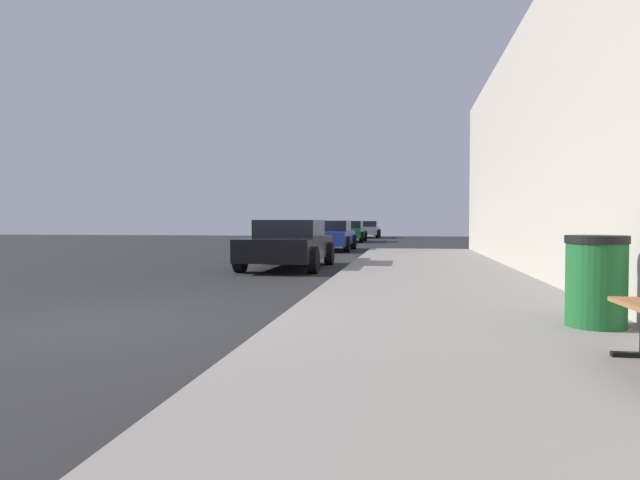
{
  "coord_description": "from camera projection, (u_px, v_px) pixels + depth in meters",
  "views": [
    {
      "loc": [
        3.43,
        -5.86,
        1.23
      ],
      "look_at": [
        2.17,
        1.96,
        0.96
      ],
      "focal_mm": 30.31,
      "sensor_mm": 36.0,
      "label": 1
    }
  ],
  "objects": [
    {
      "name": "car_green",
      "position": [
        348.0,
        231.0,
        32.78
      ],
      "size": [
        2.06,
        4.35,
        1.27
      ],
      "rotation": [
        0.0,
        0.0,
        3.14
      ],
      "color": "#196638",
      "rests_on": "ground_plane"
    },
    {
      "name": "sidewalk",
      "position": [
        461.0,
        330.0,
        5.73
      ],
      "size": [
        4.0,
        32.0,
        0.15
      ],
      "primitive_type": "cube",
      "color": "gray",
      "rests_on": "ground_plane"
    },
    {
      "name": "car_silver",
      "position": [
        367.0,
        229.0,
        40.94
      ],
      "size": [
        1.98,
        4.28,
        1.27
      ],
      "rotation": [
        0.0,
        0.0,
        3.14
      ],
      "color": "#B7B7BF",
      "rests_on": "ground_plane"
    },
    {
      "name": "trash_bin",
      "position": [
        596.0,
        281.0,
        5.52
      ],
      "size": [
        0.61,
        0.61,
        0.94
      ],
      "color": "#195926",
      "rests_on": "sidewalk"
    },
    {
      "name": "car_blue",
      "position": [
        331.0,
        235.0,
        22.91
      ],
      "size": [
        1.92,
        4.22,
        1.27
      ],
      "rotation": [
        0.0,
        0.0,
        3.14
      ],
      "color": "#233899",
      "rests_on": "ground_plane"
    },
    {
      "name": "car_yellow",
      "position": [
        366.0,
        228.0,
        48.37
      ],
      "size": [
        2.04,
        4.43,
        1.27
      ],
      "rotation": [
        0.0,
        0.0,
        3.14
      ],
      "color": "yellow",
      "rests_on": "ground_plane"
    },
    {
      "name": "ground_plane",
      "position": [
        112.0,
        325.0,
        6.37
      ],
      "size": [
        80.0,
        80.0,
        0.0
      ],
      "primitive_type": "plane",
      "color": "#232326"
    },
    {
      "name": "car_black",
      "position": [
        289.0,
        244.0,
        14.18
      ],
      "size": [
        2.0,
        4.17,
        1.27
      ],
      "rotation": [
        0.0,
        0.0,
        3.14
      ],
      "color": "black",
      "rests_on": "ground_plane"
    }
  ]
}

